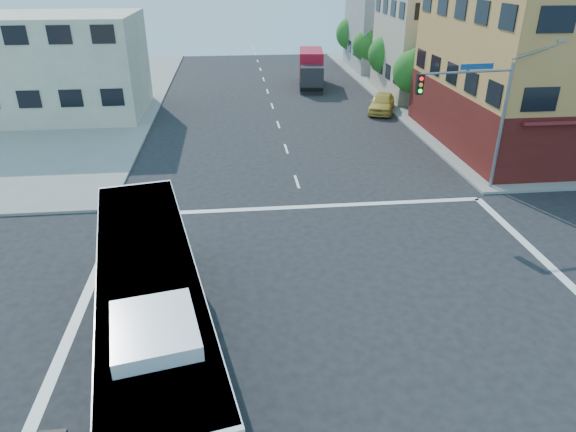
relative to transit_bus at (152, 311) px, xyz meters
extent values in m
plane|color=black|center=(6.28, 1.50, -1.92)|extent=(120.00, 120.00, 0.00)
cube|color=#571614|center=(26.28, 20.00, 0.08)|extent=(18.09, 15.08, 4.00)
cube|color=tan|center=(23.28, 35.50, 2.58)|extent=(12.00, 10.00, 9.00)
cube|color=gray|center=(23.28, 49.50, 3.08)|extent=(12.00, 10.00, 10.00)
cube|color=beige|center=(-10.72, 31.50, 2.08)|extent=(12.00, 10.00, 8.00)
cylinder|color=gray|center=(17.08, 12.30, 1.58)|extent=(0.18, 0.18, 7.00)
cylinder|color=gray|center=(14.58, 12.05, 4.68)|extent=(5.01, 0.62, 0.12)
cube|color=black|center=(12.08, 11.80, 4.18)|extent=(0.32, 0.30, 1.00)
sphere|color=#FF0C0C|center=(12.08, 11.63, 4.48)|extent=(0.20, 0.20, 0.20)
sphere|color=yellow|center=(12.08, 11.63, 4.18)|extent=(0.20, 0.20, 0.20)
sphere|color=#19FF33|center=(12.08, 11.63, 3.88)|extent=(0.20, 0.20, 0.20)
cube|color=navy|center=(15.08, 12.10, 4.93)|extent=(1.80, 0.22, 0.28)
cube|color=gray|center=(19.58, 12.55, 6.08)|extent=(0.50, 0.22, 0.14)
cylinder|color=#3B2815|center=(18.08, 29.50, -0.96)|extent=(0.28, 0.28, 1.92)
sphere|color=#20611B|center=(18.08, 29.50, 1.45)|extent=(3.60, 3.60, 3.60)
sphere|color=#20611B|center=(18.48, 29.20, 2.35)|extent=(2.52, 2.52, 2.52)
cylinder|color=#3B2815|center=(18.08, 37.50, -0.92)|extent=(0.28, 0.28, 1.99)
sphere|color=#20611B|center=(18.08, 37.50, 1.60)|extent=(3.80, 3.80, 3.80)
sphere|color=#20611B|center=(18.48, 37.20, 2.55)|extent=(2.66, 2.66, 2.66)
cylinder|color=#3B2815|center=(18.08, 45.50, -0.97)|extent=(0.28, 0.28, 1.89)
sphere|color=#20611B|center=(18.08, 45.50, 1.33)|extent=(3.40, 3.40, 3.40)
sphere|color=#20611B|center=(18.48, 45.20, 2.18)|extent=(2.38, 2.38, 2.38)
cylinder|color=#3B2815|center=(18.08, 53.50, -0.90)|extent=(0.28, 0.28, 2.03)
sphere|color=#20611B|center=(18.08, 53.50, 1.71)|extent=(4.00, 4.00, 4.00)
sphere|color=#20611B|center=(18.48, 53.20, 2.71)|extent=(2.80, 2.80, 2.80)
cube|color=black|center=(0.00, 0.02, -1.31)|extent=(5.41, 13.55, 0.50)
cube|color=white|center=(0.00, 0.02, 0.04)|extent=(5.39, 13.52, 3.14)
cube|color=black|center=(0.00, 0.02, 0.23)|extent=(5.37, 13.14, 1.38)
cube|color=black|center=(-1.31, 6.44, 0.12)|extent=(2.55, 0.58, 1.49)
cube|color=#E5590C|center=(-1.32, 6.47, 1.22)|extent=(2.08, 0.47, 0.31)
cube|color=white|center=(0.00, 0.02, 1.54)|extent=(5.28, 13.25, 0.13)
cube|color=white|center=(0.65, -3.22, 1.81)|extent=(2.41, 2.77, 0.40)
cube|color=#09663E|center=(-1.28, -0.80, -0.76)|extent=(1.23, 5.94, 0.31)
cube|color=#09663E|center=(1.50, -0.23, -0.76)|extent=(1.23, 5.94, 0.31)
cylinder|color=black|center=(-2.14, 3.91, -1.35)|extent=(0.55, 1.19, 1.15)
cylinder|color=#99999E|center=(-2.29, 3.88, -1.35)|extent=(0.16, 0.57, 0.57)
cylinder|color=black|center=(0.44, 4.43, -1.35)|extent=(0.55, 1.19, 1.15)
cylinder|color=#99999E|center=(0.59, 4.46, -1.35)|extent=(0.16, 0.57, 0.57)
cube|color=#26272B|center=(10.60, 37.50, -0.64)|extent=(2.50, 2.42, 2.55)
cube|color=black|center=(10.49, 36.58, -0.25)|extent=(2.05, 0.33, 0.98)
cube|color=#AC0F26|center=(11.06, 41.20, 0.14)|extent=(3.01, 5.74, 2.94)
cube|color=black|center=(10.92, 40.03, -1.38)|extent=(3.11, 8.05, 0.29)
cylinder|color=black|center=(9.61, 37.83, -1.43)|extent=(0.39, 1.01, 0.98)
cylinder|color=black|center=(11.65, 37.57, -1.43)|extent=(0.39, 1.01, 0.98)
cylinder|color=black|center=(9.96, 40.65, -1.43)|extent=(0.39, 1.01, 0.98)
cylinder|color=black|center=(12.00, 40.39, -1.43)|extent=(0.39, 1.01, 0.98)
cylinder|color=black|center=(10.26, 43.08, -1.43)|extent=(0.39, 1.01, 0.98)
cylinder|color=black|center=(12.30, 42.82, -1.43)|extent=(0.39, 1.01, 0.98)
imported|color=gold|center=(15.47, 29.36, -1.10)|extent=(3.56, 5.20, 1.65)
camera|label=1|loc=(2.76, -13.19, 9.56)|focal=32.00mm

